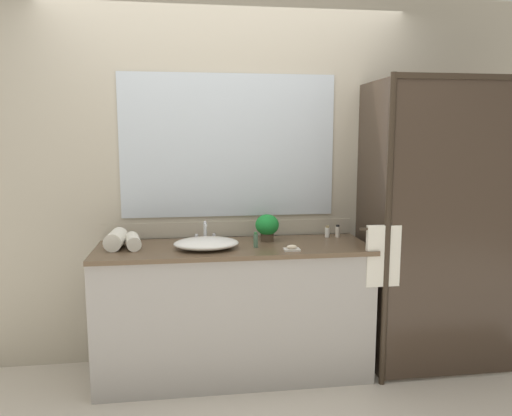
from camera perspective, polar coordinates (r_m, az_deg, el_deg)
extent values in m
plane|color=beige|center=(3.53, -2.55, -18.83)|extent=(8.00, 8.00, 0.00)
cube|color=#B2A893|center=(3.50, -3.22, 3.20)|extent=(4.40, 0.05, 2.60)
cube|color=#B2A893|center=(3.52, -3.13, -2.45)|extent=(1.80, 0.01, 0.11)
cube|color=silver|center=(3.46, -3.21, 7.28)|extent=(1.51, 0.01, 1.00)
cube|color=#9E9993|center=(3.37, -2.61, -12.16)|extent=(1.80, 0.56, 0.87)
cube|color=brown|center=(3.23, -2.65, -4.71)|extent=(1.80, 0.58, 0.03)
cylinder|color=#2D2319|center=(3.18, 15.17, -3.09)|extent=(0.04, 0.04, 2.00)
cube|color=#2D2319|center=(3.37, 23.93, 13.90)|extent=(1.00, 0.04, 0.04)
cube|color=#382B21|center=(3.40, 22.95, -2.72)|extent=(0.96, 0.01, 1.96)
cube|color=#382B21|center=(3.43, 13.31, -2.17)|extent=(0.01, 0.57, 1.96)
cylinder|color=#2D2319|center=(3.17, 14.79, -2.33)|extent=(0.32, 0.02, 0.02)
cube|color=silver|center=(3.21, 14.67, -5.46)|extent=(0.22, 0.04, 0.40)
ellipsoid|color=white|center=(3.15, -5.86, -4.15)|extent=(0.42, 0.32, 0.07)
cube|color=silver|center=(3.34, -5.97, -3.87)|extent=(0.17, 0.04, 0.02)
cylinder|color=silver|center=(3.33, -5.99, -2.71)|extent=(0.02, 0.02, 0.12)
cylinder|color=silver|center=(3.25, -5.97, -1.87)|extent=(0.02, 0.12, 0.02)
cylinder|color=silver|center=(3.33, -7.01, -3.41)|extent=(0.02, 0.02, 0.04)
cylinder|color=silver|center=(3.34, -4.95, -3.36)|extent=(0.02, 0.02, 0.04)
cylinder|color=#473828|center=(3.37, 1.31, -3.44)|extent=(0.09, 0.09, 0.05)
ellipsoid|color=#1B8231|center=(3.35, 1.31, -1.98)|extent=(0.16, 0.16, 0.14)
cube|color=silver|center=(3.10, 4.23, -4.89)|extent=(0.10, 0.07, 0.01)
ellipsoid|color=beige|center=(3.09, 4.23, -4.56)|extent=(0.07, 0.04, 0.02)
cylinder|color=#4C7056|center=(3.17, -0.04, -3.88)|extent=(0.03, 0.03, 0.09)
cylinder|color=#2D6638|center=(3.16, -0.04, -2.98)|extent=(0.02, 0.02, 0.01)
cylinder|color=white|center=(3.53, 8.37, -2.84)|extent=(0.03, 0.03, 0.07)
cylinder|color=#9E895B|center=(3.52, 8.38, -2.19)|extent=(0.03, 0.03, 0.01)
cylinder|color=silver|center=(3.54, 9.55, -2.77)|extent=(0.03, 0.03, 0.08)
cylinder|color=black|center=(3.54, 9.56, -2.06)|extent=(0.03, 0.03, 0.01)
cylinder|color=silver|center=(3.28, -16.11, -3.54)|extent=(0.13, 0.26, 0.11)
cylinder|color=silver|center=(3.24, -14.23, -3.80)|extent=(0.13, 0.23, 0.09)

